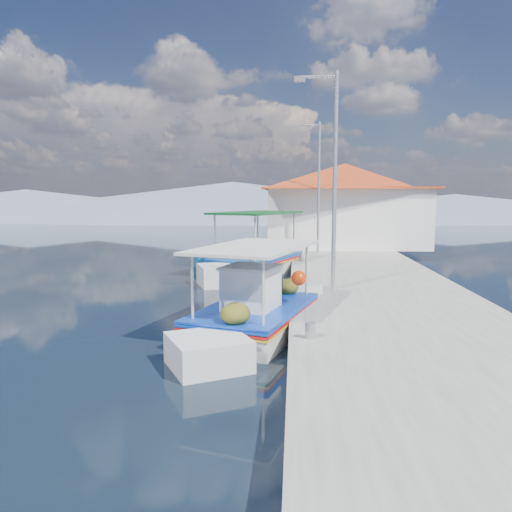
{
  "coord_description": "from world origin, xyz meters",
  "views": [
    {
      "loc": [
        3.48,
        -11.83,
        3.1
      ],
      "look_at": [
        2.32,
        3.01,
        1.3
      ],
      "focal_mm": 34.23,
      "sensor_mm": 36.0,
      "label": 1
    }
  ],
  "objects": [
    {
      "name": "mountain_ridge",
      "position": [
        6.54,
        56.0,
        2.04
      ],
      "size": [
        171.4,
        96.0,
        5.5
      ],
      "color": "slate",
      "rests_on": "ground"
    },
    {
      "name": "lamp_post_far",
      "position": [
        4.51,
        11.0,
        3.85
      ],
      "size": [
        1.21,
        0.14,
        6.0
      ],
      "color": "#A5A8AD",
      "rests_on": "quay"
    },
    {
      "name": "harbor_building",
      "position": [
        6.2,
        15.0,
        2.78
      ],
      "size": [
        10.49,
        10.49,
        4.4
      ],
      "color": "white",
      "rests_on": "quay"
    },
    {
      "name": "lamp_post_near",
      "position": [
        4.51,
        2.0,
        3.85
      ],
      "size": [
        1.21,
        0.14,
        6.0
      ],
      "color": "#A5A8AD",
      "rests_on": "quay"
    },
    {
      "name": "ground",
      "position": [
        0.0,
        0.0,
        0.0
      ],
      "size": [
        160.0,
        160.0,
        0.0
      ],
      "primitive_type": "plane",
      "color": "black",
      "rests_on": "ground"
    },
    {
      "name": "caique_blue_hull",
      "position": [
        0.07,
        11.61,
        0.26
      ],
      "size": [
        2.6,
        5.22,
        0.97
      ],
      "rotation": [
        0.0,
        0.0,
        0.29
      ],
      "color": "#174E8A",
      "rests_on": "ground"
    },
    {
      "name": "main_caique",
      "position": [
        2.61,
        -0.93,
        0.43
      ],
      "size": [
        3.22,
        6.52,
        2.24
      ],
      "rotation": [
        0.0,
        0.0,
        0.29
      ],
      "color": "silver",
      "rests_on": "ground"
    },
    {
      "name": "caique_green_canopy",
      "position": [
        1.97,
        7.49,
        0.42
      ],
      "size": [
        4.16,
        6.83,
        2.8
      ],
      "rotation": [
        0.0,
        0.0,
        0.42
      ],
      "color": "silver",
      "rests_on": "ground"
    },
    {
      "name": "bollards",
      "position": [
        3.8,
        5.25,
        0.65
      ],
      "size": [
        0.2,
        17.2,
        0.3
      ],
      "color": "#A5A8AD",
      "rests_on": "quay"
    },
    {
      "name": "quay",
      "position": [
        5.9,
        6.0,
        0.25
      ],
      "size": [
        5.0,
        44.0,
        0.5
      ],
      "primitive_type": "cube",
      "color": "#A4A299",
      "rests_on": "ground"
    }
  ]
}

